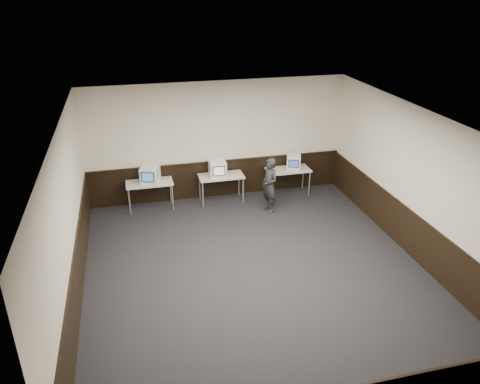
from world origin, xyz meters
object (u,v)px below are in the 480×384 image
(desk_right, at_px, (288,172))
(person, at_px, (270,185))
(desk_left, at_px, (150,185))
(emac_center, at_px, (217,169))
(emac_left, at_px, (150,175))
(emac_right, at_px, (294,162))
(desk_center, at_px, (221,178))

(desk_right, distance_m, person, 1.22)
(desk_left, xyz_separation_m, emac_center, (1.80, -0.03, 0.29))
(emac_center, bearing_deg, emac_left, -178.38)
(desk_right, bearing_deg, emac_center, -179.08)
(desk_right, relative_size, emac_left, 2.05)
(desk_right, relative_size, emac_center, 2.46)
(desk_right, distance_m, emac_right, 0.31)
(emac_center, distance_m, person, 1.49)
(emac_left, relative_size, emac_center, 1.20)
(emac_right, bearing_deg, desk_left, -159.58)
(person, bearing_deg, desk_left, -123.02)
(desk_left, height_order, desk_center, same)
(emac_left, distance_m, person, 3.09)
(desk_center, bearing_deg, desk_right, 0.00)
(desk_right, xyz_separation_m, person, (-0.82, -0.90, 0.05))
(emac_left, distance_m, emac_center, 1.77)
(emac_left, height_order, person, person)
(emac_right, bearing_deg, emac_center, -158.36)
(emac_left, bearing_deg, desk_left, 162.33)
(desk_left, bearing_deg, desk_center, 0.00)
(emac_center, relative_size, emac_right, 0.97)
(desk_left, relative_size, desk_center, 1.00)
(desk_left, relative_size, emac_right, 2.38)
(emac_left, xyz_separation_m, person, (2.95, -0.87, -0.24))
(person, bearing_deg, desk_right, 121.57)
(person, bearing_deg, desk_center, -145.94)
(desk_left, height_order, emac_left, emac_left)
(emac_left, bearing_deg, desk_center, 19.23)
(desk_right, relative_size, emac_right, 2.38)
(desk_center, height_order, person, person)
(emac_right, bearing_deg, desk_right, -148.96)
(desk_left, distance_m, emac_right, 3.97)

